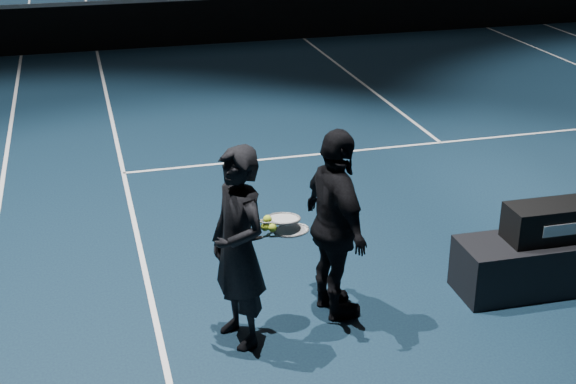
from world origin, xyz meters
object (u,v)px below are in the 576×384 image
racket_bag (552,221)px  racket_upper (283,219)px  player_a (238,248)px  racket_lower (291,230)px  tennis_balls (268,225)px  player_bench (546,263)px  player_b (336,225)px

racket_bag → racket_upper: (-2.37, 0.02, 0.31)m
player_a → racket_lower: size_ratio=2.36×
player_a → racket_lower: player_a is taller
racket_bag → player_a: bearing=-176.6°
racket_bag → tennis_balls: tennis_balls is taller
player_a → racket_upper: (0.38, 0.12, 0.14)m
player_bench → tennis_balls: 2.60m
player_bench → racket_bag: racket_bag is taller
player_bench → racket_bag: size_ratio=2.00×
player_a → tennis_balls: size_ratio=13.38×
racket_lower → player_b: bearing=-0.0°
player_bench → racket_lower: size_ratio=2.34×
tennis_balls → player_a: bearing=-166.5°
player_bench → tennis_balls: bearing=-177.7°
player_bench → player_a: size_ratio=0.99×
racket_lower → tennis_balls: size_ratio=5.67×
tennis_balls → player_b: bearing=11.9°
player_bench → player_b: bearing=178.9°
racket_bag → racket_lower: racket_lower is taller
racket_upper → player_a: bearing=-178.3°
player_a → tennis_balls: (0.25, 0.06, 0.13)m
racket_lower → tennis_balls: tennis_balls is taller
racket_upper → tennis_balls: tennis_balls is taller
racket_bag → racket_upper: bearing=-179.3°
racket_lower → racket_upper: racket_upper is taller
player_b → racket_lower: 0.40m
racket_bag → tennis_balls: size_ratio=6.62×
racket_lower → tennis_balls: 0.21m
racket_upper → racket_bag: bearing=-16.9°
player_bench → racket_upper: (-2.37, 0.02, 0.70)m
racket_bag → player_a: 2.76m
racket_upper → player_b: bearing=-9.1°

